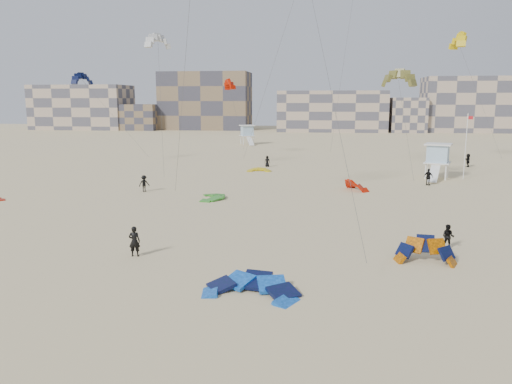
# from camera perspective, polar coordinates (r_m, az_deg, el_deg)

# --- Properties ---
(ground) EXTENTS (320.00, 320.00, 0.00)m
(ground) POSITION_cam_1_polar(r_m,az_deg,el_deg) (27.51, -9.43, -9.51)
(ground) COLOR #C8B386
(ground) RESTS_ON ground
(kite_ground_blue) EXTENTS (5.52, 5.73, 2.56)m
(kite_ground_blue) POSITION_cam_1_polar(r_m,az_deg,el_deg) (24.85, -0.65, -11.59)
(kite_ground_blue) COLOR blue
(kite_ground_blue) RESTS_ON ground
(kite_ground_orange) EXTENTS (3.77, 3.70, 3.37)m
(kite_ground_orange) POSITION_cam_1_polar(r_m,az_deg,el_deg) (31.00, 18.75, -7.63)
(kite_ground_orange) COLOR #FF7B00
(kite_ground_orange) RESTS_ON ground
(kite_ground_green) EXTENTS (4.13, 3.93, 0.93)m
(kite_ground_green) POSITION_cam_1_polar(r_m,az_deg,el_deg) (48.20, -5.11, -0.74)
(kite_ground_green) COLOR #4C9F2D
(kite_ground_green) RESTS_ON ground
(kite_ground_red_far) EXTENTS (4.31, 4.26, 3.17)m
(kite_ground_red_far) POSITION_cam_1_polar(r_m,az_deg,el_deg) (53.49, 11.35, 0.22)
(kite_ground_red_far) COLOR red
(kite_ground_red_far) RESTS_ON ground
(kite_ground_yellow) EXTENTS (3.15, 3.32, 1.26)m
(kite_ground_yellow) POSITION_cam_1_polar(r_m,az_deg,el_deg) (66.36, 0.34, 2.39)
(kite_ground_yellow) COLOR yellow
(kite_ground_yellow) RESTS_ON ground
(kitesurfer_main) EXTENTS (0.74, 0.54, 1.87)m
(kitesurfer_main) POSITION_cam_1_polar(r_m,az_deg,el_deg) (31.11, -13.72, -5.50)
(kitesurfer_main) COLOR black
(kitesurfer_main) RESTS_ON ground
(kitesurfer_b) EXTENTS (0.95, 0.87, 1.57)m
(kitesurfer_b) POSITION_cam_1_polar(r_m,az_deg,el_deg) (34.05, 21.10, -4.79)
(kitesurfer_b) COLOR black
(kitesurfer_b) RESTS_ON ground
(kitesurfer_c) EXTENTS (1.27, 1.17, 1.71)m
(kitesurfer_c) POSITION_cam_1_polar(r_m,az_deg,el_deg) (52.70, -12.67, 0.96)
(kitesurfer_c) COLOR black
(kitesurfer_c) RESTS_ON ground
(kitesurfer_d) EXTENTS (1.14, 1.04, 1.87)m
(kitesurfer_d) POSITION_cam_1_polar(r_m,az_deg,el_deg) (58.45, 19.11, 1.63)
(kitesurfer_d) COLOR black
(kitesurfer_d) RESTS_ON ground
(kitesurfer_e) EXTENTS (0.79, 0.54, 1.58)m
(kitesurfer_e) POSITION_cam_1_polar(r_m,az_deg,el_deg) (70.71, 1.29, 3.53)
(kitesurfer_e) COLOR black
(kitesurfer_e) RESTS_ON ground
(kitesurfer_f) EXTENTS (0.59, 1.75, 1.88)m
(kitesurfer_f) POSITION_cam_1_polar(r_m,az_deg,el_deg) (76.78, 23.06, 3.36)
(kitesurfer_f) COLOR black
(kitesurfer_f) RESTS_ON ground
(kite_fly_grey) EXTENTS (5.33, 10.74, 16.44)m
(kite_fly_grey) POSITION_cam_1_polar(r_m,az_deg,el_deg) (64.47, -11.14, 16.40)
(kite_fly_grey) COLOR white
(kite_fly_grey) RESTS_ON ground
(kite_fly_olive) EXTENTS (4.78, 6.51, 11.93)m
(kite_fly_olive) POSITION_cam_1_polar(r_m,az_deg,el_deg) (57.75, 15.97, 12.21)
(kite_fly_olive) COLOR brown
(kite_fly_olive) RESTS_ON ground
(kite_fly_yellow) EXTENTS (8.69, 4.67, 17.98)m
(kite_fly_yellow) POSITION_cam_1_polar(r_m,az_deg,el_deg) (79.01, 22.11, 15.60)
(kite_fly_yellow) COLOR yellow
(kite_fly_yellow) RESTS_ON ground
(kite_fly_navy) EXTENTS (10.35, 5.12, 12.29)m
(kite_fly_navy) POSITION_cam_1_polar(r_m,az_deg,el_deg) (75.67, -19.27, 12.00)
(kite_fly_navy) COLOR #0C0B3F
(kite_fly_navy) RESTS_ON ground
(kite_fly_red) EXTENTS (4.35, 4.76, 11.86)m
(kite_fly_red) POSITION_cam_1_polar(r_m,az_deg,el_deg) (82.68, -3.04, 12.07)
(kite_fly_red) COLOR red
(kite_fly_red) RESTS_ON ground
(lifeguard_tower_near) EXTENTS (3.77, 6.21, 4.21)m
(lifeguard_tower_near) POSITION_cam_1_polar(r_m,az_deg,el_deg) (63.83, 20.03, 3.32)
(lifeguard_tower_near) COLOR white
(lifeguard_tower_near) RESTS_ON ground
(lifeguard_tower_far) EXTENTS (3.80, 6.10, 4.10)m
(lifeguard_tower_far) POSITION_cam_1_polar(r_m,az_deg,el_deg) (106.61, -1.02, 6.55)
(lifeguard_tower_far) COLOR white
(lifeguard_tower_far) RESTS_ON ground
(flagpole) EXTENTS (0.63, 0.10, 7.78)m
(flagpole) POSITION_cam_1_polar(r_m,az_deg,el_deg) (64.20, 22.86, 4.96)
(flagpole) COLOR white
(flagpole) RESTS_ON ground
(condo_west_a) EXTENTS (30.00, 15.00, 14.00)m
(condo_west_a) POSITION_cam_1_polar(r_m,az_deg,el_deg) (173.16, -19.22, 9.13)
(condo_west_a) COLOR tan
(condo_west_a) RESTS_ON ground
(condo_west_b) EXTENTS (28.00, 14.00, 18.00)m
(condo_west_b) POSITION_cam_1_polar(r_m,az_deg,el_deg) (163.12, -5.76, 10.31)
(condo_west_b) COLOR brown
(condo_west_b) RESTS_ON ground
(condo_mid) EXTENTS (32.00, 16.00, 12.00)m
(condo_mid) POSITION_cam_1_polar(r_m,az_deg,el_deg) (154.72, 8.66, 9.12)
(condo_mid) COLOR tan
(condo_mid) RESTS_ON ground
(condo_east) EXTENTS (26.00, 14.00, 16.00)m
(condo_east) POSITION_cam_1_polar(r_m,az_deg,el_deg) (162.24, 23.12, 9.18)
(condo_east) COLOR tan
(condo_east) RESTS_ON ground
(condo_fill_left) EXTENTS (12.00, 10.00, 8.00)m
(condo_fill_left) POSITION_cam_1_polar(r_m,az_deg,el_deg) (163.34, -13.14, 8.33)
(condo_fill_left) COLOR brown
(condo_fill_left) RESTS_ON ground
(condo_fill_right) EXTENTS (10.00, 10.00, 10.00)m
(condo_fill_right) POSITION_cam_1_polar(r_m,az_deg,el_deg) (154.63, 16.92, 8.42)
(condo_fill_right) COLOR tan
(condo_fill_right) RESTS_ON ground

